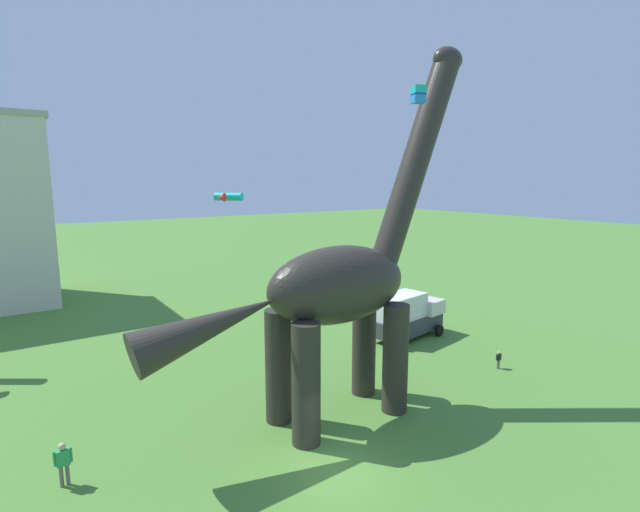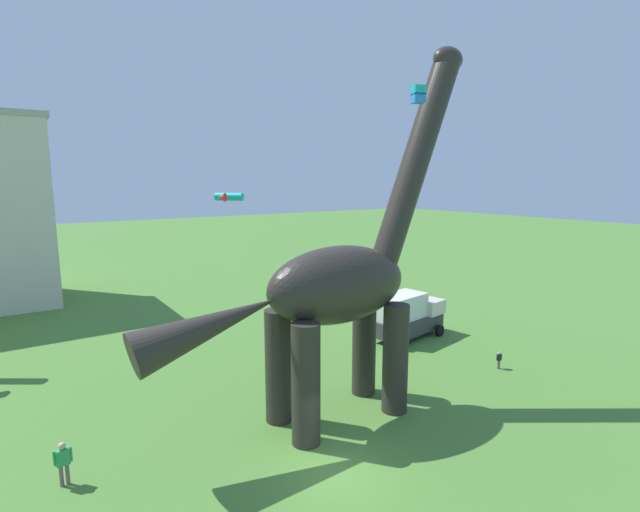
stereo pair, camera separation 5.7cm
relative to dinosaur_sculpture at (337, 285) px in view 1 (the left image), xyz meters
name	(u,v)px [view 1 (the left image)]	position (x,y,z in m)	size (l,w,h in m)	color
ground_plane	(336,473)	(-2.64, -3.58, -6.33)	(240.00, 240.00, 0.00)	#4C7F33
dinosaur_sculpture	(337,285)	(0.00, 0.00, 0.00)	(16.75, 3.55, 17.51)	#2D2823
parked_box_truck	(408,315)	(10.71, 6.14, -4.68)	(5.87, 2.99, 3.20)	#38383D
person_far_spectator	(499,358)	(11.20, -0.90, -5.70)	(0.39, 0.17, 1.05)	#6B6056
person_strolling_adult	(63,460)	(-11.23, 1.43, -5.31)	(0.63, 0.28, 1.68)	#6B6056
kite_mid_right	(331,262)	(4.73, 7.02, -0.47)	(1.21, 1.21, 1.22)	purple
kite_far_left	(418,94)	(2.03, -2.66, 8.08)	(0.62, 0.62, 0.68)	#19B2B7
kite_far_right	(227,197)	(3.68, 20.56, 3.24)	(2.56, 2.50, 0.72)	#19B2B7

